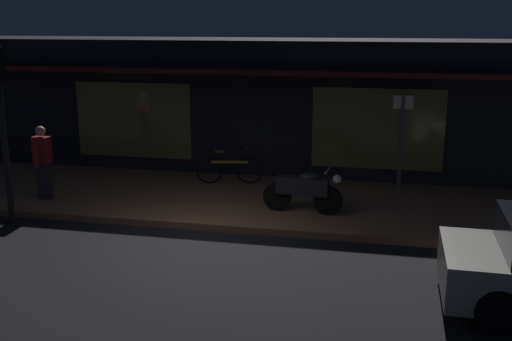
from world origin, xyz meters
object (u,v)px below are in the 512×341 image
bicycle_parked (229,169)px  sign_post (401,137)px  person_photographer (43,161)px  traffic_light_pole (0,105)px  motorcycle (304,190)px

bicycle_parked → sign_post: size_ratio=0.68×
person_photographer → sign_post: (7.86, 2.06, 0.48)m
bicycle_parked → traffic_light_pole: traffic_light_pole is taller
traffic_light_pole → person_photographer: bearing=89.4°
bicycle_parked → person_photographer: person_photographer is taller
person_photographer → sign_post: sign_post is taller
motorcycle → bicycle_parked: 2.87m
bicycle_parked → traffic_light_pole: size_ratio=0.45×
sign_post → traffic_light_pole: size_ratio=0.67×
motorcycle → sign_post: bearing=43.3°
motorcycle → bicycle_parked: motorcycle is taller
motorcycle → traffic_light_pole: bearing=-165.6°
sign_post → bicycle_parked: bearing=179.1°
person_photographer → traffic_light_pole: bearing=-90.6°
bicycle_parked → person_photographer: size_ratio=0.98×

